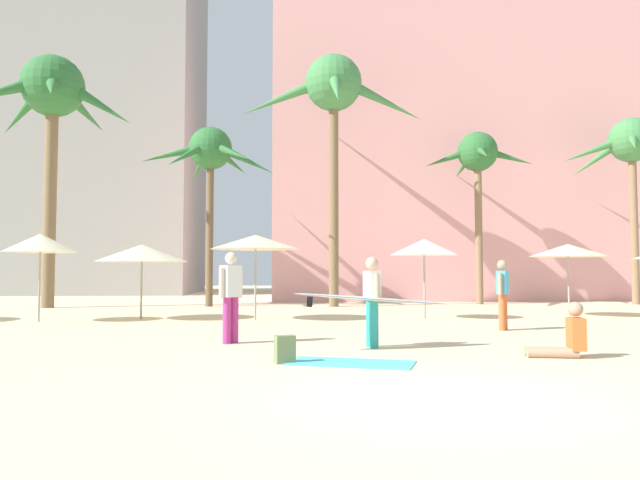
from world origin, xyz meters
TOP-DOWN VIEW (x-y plane):
  - ground at (0.00, 0.00)m, footprint 120.00×120.00m
  - hotel_pink at (8.45, 27.32)m, footprint 20.96×11.43m
  - hotel_tower_gray at (-14.53, 36.09)m, footprint 14.05×11.36m
  - palm_tree_far_left at (0.54, 18.05)m, footprint 7.78×7.61m
  - palm_tree_left at (-10.84, 18.00)m, footprint 6.29×6.84m
  - palm_tree_center at (-4.56, 18.51)m, footprint 5.56×4.97m
  - palm_tree_right at (7.10, 19.40)m, footprint 4.96×4.91m
  - palm_tree_far_right at (13.88, 18.72)m, footprint 6.14×5.45m
  - cafe_umbrella_0 at (7.44, 11.92)m, footprint 2.41×2.41m
  - cafe_umbrella_1 at (-2.42, 11.26)m, footprint 2.67×2.67m
  - cafe_umbrella_2 at (2.64, 11.29)m, footprint 2.07×2.07m
  - cafe_umbrella_3 at (-5.81, 11.72)m, footprint 2.74×2.74m
  - cafe_umbrella_6 at (-8.50, 11.03)m, footprint 2.04×2.04m
  - beach_towel at (-0.66, 2.59)m, footprint 2.09×1.49m
  - backpack at (-1.66, 2.69)m, footprint 0.34×0.31m
  - person_far_left at (-0.03, 4.37)m, footprint 3.06×1.17m
  - person_near_right at (2.91, 2.98)m, footprint 0.96×0.55m
  - person_mid_center at (3.63, 7.59)m, footprint 0.41×0.56m
  - person_mid_right at (-2.68, 5.34)m, footprint 0.47×0.51m

SIDE VIEW (x-z plane):
  - ground at x=0.00m, z-range 0.00..0.00m
  - beach_towel at x=-0.66m, z-range 0.00..0.01m
  - backpack at x=-1.66m, z-range -0.01..0.41m
  - person_near_right at x=2.91m, z-range -0.14..0.77m
  - person_far_left at x=-0.03m, z-range 0.07..1.74m
  - person_mid_center at x=3.63m, z-range 0.08..1.77m
  - person_mid_right at x=-2.68m, z-range 0.09..1.87m
  - cafe_umbrella_3 at x=-5.81m, z-range 0.85..3.08m
  - cafe_umbrella_0 at x=7.44m, z-range 0.94..3.23m
  - cafe_umbrella_2 at x=2.64m, z-range 0.95..3.35m
  - cafe_umbrella_6 at x=-8.50m, z-range 0.98..3.47m
  - cafe_umbrella_1 at x=-2.42m, z-range 1.03..3.53m
  - palm_tree_center at x=-4.56m, z-range 2.49..9.95m
  - palm_tree_right at x=7.10m, z-range 2.57..10.23m
  - palm_tree_far_right at x=13.88m, z-range 2.76..11.01m
  - hotel_pink at x=8.45m, z-range 0.00..16.38m
  - palm_tree_left at x=-10.84m, z-range 3.26..13.41m
  - palm_tree_far_left at x=0.54m, z-range 3.54..14.03m
  - hotel_tower_gray at x=-14.53m, z-range 0.00..31.08m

